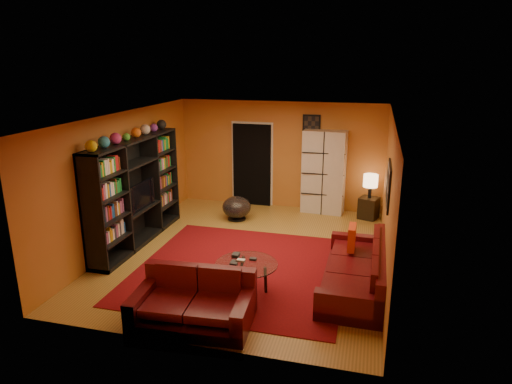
% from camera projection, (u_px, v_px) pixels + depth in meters
% --- Properties ---
extents(floor, '(6.00, 6.00, 0.00)m').
position_uv_depth(floor, '(247.00, 253.00, 8.73)').
color(floor, olive).
rests_on(floor, ground).
extents(ceiling, '(6.00, 6.00, 0.00)m').
position_uv_depth(ceiling, '(246.00, 116.00, 7.99)').
color(ceiling, white).
rests_on(ceiling, wall_back).
extents(wall_back, '(6.00, 0.00, 6.00)m').
position_uv_depth(wall_back, '(280.00, 155.00, 11.14)').
color(wall_back, '#B86828').
rests_on(wall_back, floor).
extents(wall_front, '(6.00, 0.00, 6.00)m').
position_uv_depth(wall_front, '(180.00, 252.00, 5.58)').
color(wall_front, '#B86828').
rests_on(wall_front, floor).
extents(wall_left, '(0.00, 6.00, 6.00)m').
position_uv_depth(wall_left, '(125.00, 179.00, 8.96)').
color(wall_left, '#B86828').
rests_on(wall_left, floor).
extents(wall_right, '(0.00, 6.00, 6.00)m').
position_uv_depth(wall_right, '(388.00, 198.00, 7.76)').
color(wall_right, '#B86828').
rests_on(wall_right, floor).
extents(rug, '(3.60, 3.60, 0.01)m').
position_uv_depth(rug, '(242.00, 269.00, 8.05)').
color(rug, '#5E0A10').
rests_on(rug, floor).
extents(doorway, '(0.95, 0.10, 2.04)m').
position_uv_depth(doorway, '(252.00, 165.00, 11.36)').
color(doorway, black).
rests_on(doorway, floor).
extents(wall_art_right, '(0.03, 1.00, 0.70)m').
position_uv_depth(wall_art_right, '(389.00, 185.00, 7.40)').
color(wall_art_right, black).
rests_on(wall_art_right, wall_right).
extents(wall_art_back, '(0.42, 0.03, 0.52)m').
position_uv_depth(wall_art_back, '(311.00, 126.00, 10.73)').
color(wall_art_back, black).
rests_on(wall_art_back, wall_back).
extents(entertainment_unit, '(0.45, 3.00, 2.10)m').
position_uv_depth(entertainment_unit, '(136.00, 192.00, 8.98)').
color(entertainment_unit, black).
rests_on(entertainment_unit, floor).
extents(tv, '(0.93, 0.12, 0.54)m').
position_uv_depth(tv, '(137.00, 195.00, 8.95)').
color(tv, black).
rests_on(tv, entertainment_unit).
extents(sofa, '(1.03, 2.45, 0.85)m').
position_uv_depth(sofa, '(361.00, 271.00, 7.35)').
color(sofa, '#49090F').
rests_on(sofa, rug).
extents(loveseat, '(1.71, 1.10, 0.85)m').
position_uv_depth(loveseat, '(195.00, 302.00, 6.43)').
color(loveseat, '#49090F').
rests_on(loveseat, rug).
extents(throw_pillow, '(0.12, 0.42, 0.42)m').
position_uv_depth(throw_pillow, '(352.00, 238.00, 7.81)').
color(throw_pillow, '#E44119').
rests_on(throw_pillow, sofa).
extents(coffee_table, '(0.99, 0.99, 0.49)m').
position_uv_depth(coffee_table, '(246.00, 267.00, 7.13)').
color(coffee_table, silver).
rests_on(coffee_table, floor).
extents(storage_cabinet, '(1.02, 0.52, 1.98)m').
position_uv_depth(storage_cabinet, '(324.00, 172.00, 10.78)').
color(storage_cabinet, beige).
rests_on(storage_cabinet, floor).
extents(bowl_chair, '(0.66, 0.66, 0.54)m').
position_uv_depth(bowl_chair, '(237.00, 207.00, 10.45)').
color(bowl_chair, black).
rests_on(bowl_chair, floor).
extents(side_table, '(0.51, 0.51, 0.50)m').
position_uv_depth(side_table, '(369.00, 208.00, 10.54)').
color(side_table, black).
rests_on(side_table, floor).
extents(table_lamp, '(0.33, 0.33, 0.55)m').
position_uv_depth(table_lamp, '(371.00, 181.00, 10.36)').
color(table_lamp, black).
rests_on(table_lamp, side_table).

